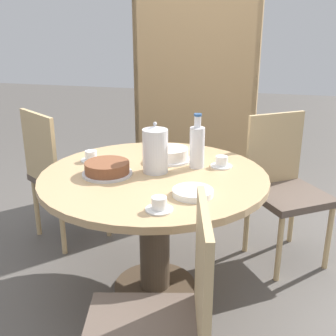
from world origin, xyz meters
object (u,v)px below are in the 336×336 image
(water_bottle, at_px, (197,146))
(cup_b, at_px, (91,157))
(chair_a, at_px, (284,185))
(coffee_pot, at_px, (156,149))
(cup_a, at_px, (159,205))
(bookshelf, at_px, (196,82))
(cake_main, at_px, (107,169))
(cup_c, at_px, (221,163))
(chair_c, at_px, (163,324))
(cake_second, at_px, (171,155))
(chair_b, at_px, (61,173))

(water_bottle, height_order, cup_b, water_bottle)
(chair_a, height_order, coffee_pot, coffee_pot)
(water_bottle, bearing_deg, cup_a, -95.74)
(bookshelf, bearing_deg, cup_b, 76.57)
(chair_a, height_order, cake_main, chair_a)
(bookshelf, bearing_deg, cup_a, 95.84)
(cake_main, relative_size, cup_c, 2.18)
(water_bottle, height_order, cake_main, water_bottle)
(chair_c, bearing_deg, chair_a, 150.11)
(bookshelf, bearing_deg, coffee_pot, 92.45)
(bookshelf, bearing_deg, chair_a, 127.17)
(chair_c, relative_size, cake_second, 4.02)
(chair_a, height_order, cup_a, chair_a)
(bookshelf, xyz_separation_m, cake_main, (-0.17, -1.62, -0.23))
(cake_second, bearing_deg, cup_c, -7.58)
(chair_a, relative_size, cup_a, 7.72)
(chair_a, bearing_deg, chair_c, -141.78)
(cup_c, bearing_deg, coffee_pot, -153.64)
(chair_b, height_order, coffee_pot, coffee_pot)
(chair_a, xyz_separation_m, coffee_pot, (-0.69, -0.53, 0.34))
(cup_a, distance_m, cup_b, 0.77)
(chair_b, distance_m, cup_a, 1.28)
(chair_b, xyz_separation_m, water_bottle, (0.98, -0.27, 0.34))
(cake_second, xyz_separation_m, cup_b, (-0.44, -0.12, -0.01))
(coffee_pot, distance_m, cup_c, 0.38)
(coffee_pot, relative_size, cup_b, 2.26)
(cake_second, bearing_deg, cup_a, -80.87)
(chair_b, relative_size, cake_second, 4.02)
(coffee_pot, xyz_separation_m, cup_c, (0.33, 0.16, -0.10))
(chair_b, distance_m, cup_b, 0.54)
(chair_a, relative_size, cake_second, 4.02)
(chair_b, height_order, cup_a, chair_b)
(cake_main, relative_size, cup_b, 2.18)
(cup_a, relative_size, cup_b, 1.00)
(chair_c, relative_size, cup_c, 7.72)
(bookshelf, height_order, cup_b, bookshelf)
(cup_b, relative_size, cup_c, 1.00)
(chair_b, xyz_separation_m, cake_second, (0.81, -0.20, 0.25))
(cup_b, bearing_deg, chair_c, -55.44)
(water_bottle, relative_size, cup_c, 2.48)
(cake_second, relative_size, cup_a, 1.92)
(chair_b, relative_size, cake_main, 3.54)
(bookshelf, bearing_deg, cake_main, 83.96)
(water_bottle, bearing_deg, chair_a, 39.38)
(coffee_pot, bearing_deg, bookshelf, 92.45)
(cup_a, xyz_separation_m, cup_b, (-0.54, 0.54, 0.00))
(chair_a, relative_size, cake_main, 3.54)
(water_bottle, distance_m, cake_main, 0.49)
(cup_a, bearing_deg, chair_b, 137.13)
(chair_c, xyz_separation_m, coffee_pot, (-0.26, 0.88, 0.34))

